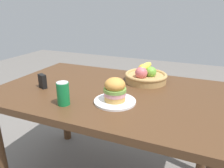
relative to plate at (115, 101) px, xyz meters
name	(u,v)px	position (x,y,z in m)	size (l,w,h in m)	color
dining_table	(109,104)	(-0.11, 0.16, -0.11)	(1.40, 0.90, 0.75)	#4C301C
plate	(115,101)	(0.00, 0.00, 0.00)	(0.23, 0.23, 0.01)	white
sandwich	(115,90)	(0.00, 0.00, 0.07)	(0.12, 0.12, 0.13)	tan
soda_can	(63,94)	(-0.24, -0.13, 0.06)	(0.07, 0.07, 0.13)	#147238
fruit_basket	(146,76)	(0.07, 0.39, 0.04)	(0.29, 0.29, 0.14)	tan
napkin_holder	(43,81)	(-0.51, 0.02, 0.04)	(0.06, 0.03, 0.09)	black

